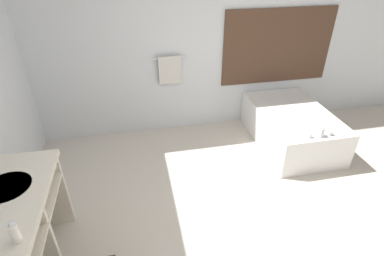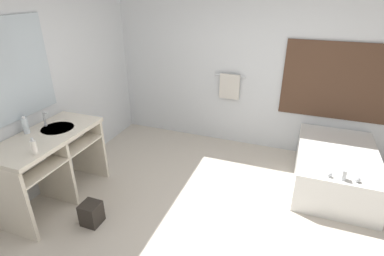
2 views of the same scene
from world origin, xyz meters
name	(u,v)px [view 1 (image 1 of 2)]	position (x,y,z in m)	size (l,w,h in m)	color
ground_plane	(233,235)	(0.00, 0.00, 0.00)	(16.00, 16.00, 0.00)	beige
wall_back_with_blinds	(193,42)	(0.05, 2.23, 1.34)	(7.40, 0.13, 2.70)	silver
vanity_counter	(10,226)	(-1.87, -0.07, 0.66)	(0.63, 1.29, 0.91)	beige
bathtub	(291,125)	(1.34, 1.44, 0.28)	(0.97, 1.50, 0.63)	white
soap_dispenser	(15,233)	(-1.64, -0.46, 0.99)	(0.06, 0.06, 0.18)	white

